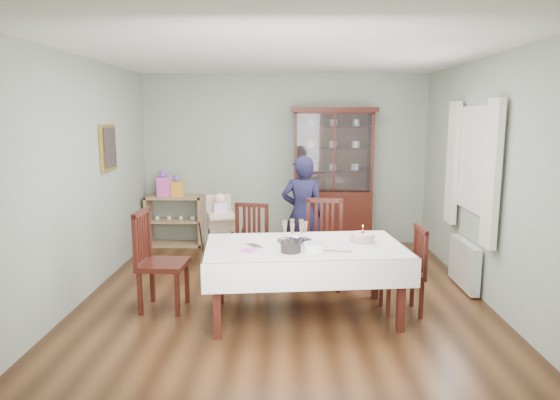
{
  "coord_description": "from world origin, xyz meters",
  "views": [
    {
      "loc": [
        0.03,
        -5.48,
        2.05
      ],
      "look_at": [
        -0.04,
        0.2,
        1.09
      ],
      "focal_mm": 32.0,
      "sensor_mm": 36.0,
      "label": 1
    }
  ],
  "objects_px": {
    "dining_table": "(304,281)",
    "gift_bag_orange": "(177,187)",
    "chair_far_right": "(323,261)",
    "chair_end_left": "(162,280)",
    "birthday_cake": "(363,238)",
    "china_cabinet": "(333,176)",
    "woman": "(303,214)",
    "chair_far_left": "(248,262)",
    "sideboard": "(175,221)",
    "champagne_tray": "(295,236)",
    "chair_end_right": "(403,287)",
    "gift_bag_pink": "(163,185)",
    "high_chair": "(221,239)"
  },
  "relations": [
    {
      "from": "high_chair",
      "to": "champagne_tray",
      "type": "distance_m",
      "value": 1.87
    },
    {
      "from": "chair_far_right",
      "to": "chair_end_left",
      "type": "relative_size",
      "value": 0.98
    },
    {
      "from": "birthday_cake",
      "to": "gift_bag_pink",
      "type": "relative_size",
      "value": 0.69
    },
    {
      "from": "dining_table",
      "to": "chair_far_left",
      "type": "height_order",
      "value": "chair_far_left"
    },
    {
      "from": "chair_far_right",
      "to": "champagne_tray",
      "type": "distance_m",
      "value": 1.05
    },
    {
      "from": "sideboard",
      "to": "gift_bag_orange",
      "type": "distance_m",
      "value": 0.55
    },
    {
      "from": "chair_end_left",
      "to": "woman",
      "type": "bearing_deg",
      "value": -44.64
    },
    {
      "from": "china_cabinet",
      "to": "chair_far_left",
      "type": "height_order",
      "value": "china_cabinet"
    },
    {
      "from": "chair_far_right",
      "to": "china_cabinet",
      "type": "bearing_deg",
      "value": 88.83
    },
    {
      "from": "china_cabinet",
      "to": "woman",
      "type": "xyz_separation_m",
      "value": [
        -0.5,
        -1.27,
        -0.35
      ]
    },
    {
      "from": "chair_end_right",
      "to": "dining_table",
      "type": "bearing_deg",
      "value": -84.49
    },
    {
      "from": "dining_table",
      "to": "chair_end_left",
      "type": "distance_m",
      "value": 1.52
    },
    {
      "from": "chair_far_right",
      "to": "birthday_cake",
      "type": "relative_size",
      "value": 3.73
    },
    {
      "from": "chair_far_left",
      "to": "champagne_tray",
      "type": "height_order",
      "value": "chair_far_left"
    },
    {
      "from": "sideboard",
      "to": "chair_end_right",
      "type": "relative_size",
      "value": 0.98
    },
    {
      "from": "chair_end_left",
      "to": "chair_far_right",
      "type": "bearing_deg",
      "value": -63.4
    },
    {
      "from": "sideboard",
      "to": "birthday_cake",
      "type": "xyz_separation_m",
      "value": [
        2.56,
        -2.79,
        0.41
      ]
    },
    {
      "from": "dining_table",
      "to": "champagne_tray",
      "type": "xyz_separation_m",
      "value": [
        -0.1,
        0.11,
        0.44
      ]
    },
    {
      "from": "dining_table",
      "to": "chair_end_left",
      "type": "relative_size",
      "value": 1.97
    },
    {
      "from": "dining_table",
      "to": "sideboard",
      "type": "distance_m",
      "value": 3.48
    },
    {
      "from": "chair_far_right",
      "to": "gift_bag_pink",
      "type": "relative_size",
      "value": 2.56
    },
    {
      "from": "gift_bag_orange",
      "to": "gift_bag_pink",
      "type": "bearing_deg",
      "value": 180.0
    },
    {
      "from": "china_cabinet",
      "to": "chair_far_left",
      "type": "relative_size",
      "value": 2.21
    },
    {
      "from": "woman",
      "to": "gift_bag_pink",
      "type": "height_order",
      "value": "woman"
    },
    {
      "from": "birthday_cake",
      "to": "gift_bag_orange",
      "type": "distance_m",
      "value": 3.73
    },
    {
      "from": "dining_table",
      "to": "chair_far_left",
      "type": "xyz_separation_m",
      "value": [
        -0.65,
        0.97,
        -0.09
      ]
    },
    {
      "from": "champagne_tray",
      "to": "chair_far_right",
      "type": "bearing_deg",
      "value": 66.68
    },
    {
      "from": "sideboard",
      "to": "champagne_tray",
      "type": "distance_m",
      "value": 3.35
    },
    {
      "from": "high_chair",
      "to": "champagne_tray",
      "type": "relative_size",
      "value": 2.81
    },
    {
      "from": "chair_far_right",
      "to": "champagne_tray",
      "type": "relative_size",
      "value": 2.86
    },
    {
      "from": "chair_end_right",
      "to": "woman",
      "type": "height_order",
      "value": "woman"
    },
    {
      "from": "chair_far_right",
      "to": "high_chair",
      "type": "distance_m",
      "value": 1.51
    },
    {
      "from": "woman",
      "to": "champagne_tray",
      "type": "distance_m",
      "value": 1.47
    },
    {
      "from": "china_cabinet",
      "to": "sideboard",
      "type": "height_order",
      "value": "china_cabinet"
    },
    {
      "from": "chair_end_right",
      "to": "woman",
      "type": "bearing_deg",
      "value": -146.74
    },
    {
      "from": "china_cabinet",
      "to": "chair_end_left",
      "type": "bearing_deg",
      "value": -127.67
    },
    {
      "from": "champagne_tray",
      "to": "gift_bag_orange",
      "type": "relative_size",
      "value": 1.11
    },
    {
      "from": "dining_table",
      "to": "birthday_cake",
      "type": "height_order",
      "value": "birthday_cake"
    },
    {
      "from": "chair_far_left",
      "to": "woman",
      "type": "bearing_deg",
      "value": 53.97
    },
    {
      "from": "sideboard",
      "to": "chair_end_right",
      "type": "height_order",
      "value": "chair_end_right"
    },
    {
      "from": "dining_table",
      "to": "gift_bag_orange",
      "type": "relative_size",
      "value": 6.37
    },
    {
      "from": "champagne_tray",
      "to": "chair_end_left",
      "type": "bearing_deg",
      "value": 176.71
    },
    {
      "from": "high_chair",
      "to": "woman",
      "type": "bearing_deg",
      "value": -22.32
    },
    {
      "from": "champagne_tray",
      "to": "birthday_cake",
      "type": "distance_m",
      "value": 0.7
    },
    {
      "from": "china_cabinet",
      "to": "birthday_cake",
      "type": "xyz_separation_m",
      "value": [
        0.06,
        -2.77,
        -0.31
      ]
    },
    {
      "from": "china_cabinet",
      "to": "chair_far_right",
      "type": "bearing_deg",
      "value": -98.17
    },
    {
      "from": "chair_far_right",
      "to": "chair_end_left",
      "type": "distance_m",
      "value": 1.93
    },
    {
      "from": "chair_end_left",
      "to": "birthday_cake",
      "type": "bearing_deg",
      "value": -89.71
    },
    {
      "from": "high_chair",
      "to": "chair_far_right",
      "type": "bearing_deg",
      "value": -46.16
    },
    {
      "from": "chair_end_left",
      "to": "champagne_tray",
      "type": "height_order",
      "value": "chair_end_left"
    }
  ]
}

